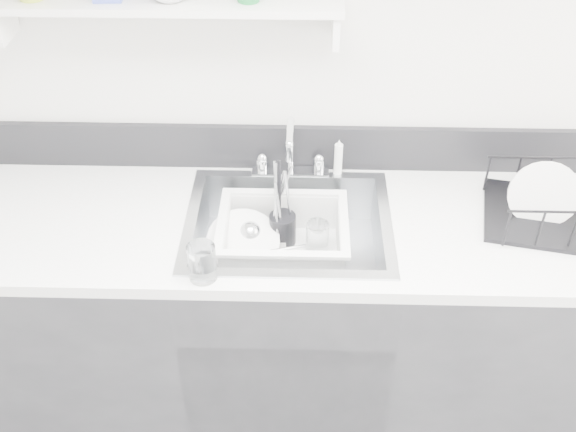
{
  "coord_description": "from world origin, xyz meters",
  "views": [
    {
      "loc": [
        0.04,
        -0.43,
        2.24
      ],
      "look_at": [
        0.0,
        1.14,
        0.98
      ],
      "focal_mm": 42.0,
      "sensor_mm": 36.0,
      "label": 1
    }
  ],
  "objects_px": {
    "counter_run": "(288,322)",
    "wash_tub": "(283,240)",
    "dish_rack": "(560,201)",
    "sink": "(288,243)"
  },
  "relations": [
    {
      "from": "counter_run",
      "to": "wash_tub",
      "type": "bearing_deg",
      "value": 143.66
    },
    {
      "from": "counter_run",
      "to": "wash_tub",
      "type": "xyz_separation_m",
      "value": [
        -0.02,
        0.01,
        0.37
      ]
    },
    {
      "from": "wash_tub",
      "to": "dish_rack",
      "type": "bearing_deg",
      "value": 1.07
    },
    {
      "from": "dish_rack",
      "to": "wash_tub",
      "type": "bearing_deg",
      "value": -167.29
    },
    {
      "from": "sink",
      "to": "dish_rack",
      "type": "bearing_deg",
      "value": 1.99
    },
    {
      "from": "counter_run",
      "to": "sink",
      "type": "height_order",
      "value": "sink"
    },
    {
      "from": "counter_run",
      "to": "sink",
      "type": "relative_size",
      "value": 5.0
    },
    {
      "from": "sink",
      "to": "wash_tub",
      "type": "distance_m",
      "value": 0.02
    },
    {
      "from": "wash_tub",
      "to": "dish_rack",
      "type": "height_order",
      "value": "dish_rack"
    },
    {
      "from": "wash_tub",
      "to": "counter_run",
      "type": "bearing_deg",
      "value": -36.34
    }
  ]
}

